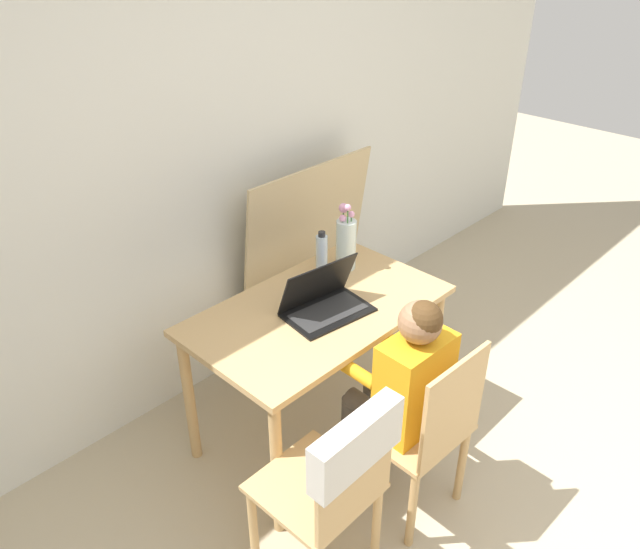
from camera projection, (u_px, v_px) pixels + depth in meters
wall_back at (185, 164)px, 2.92m from camera, size 6.40×0.05×2.50m
dining_table at (318, 325)px, 2.85m from camera, size 1.18×0.69×0.74m
chair_occupied at (423, 430)px, 2.54m from camera, size 0.41×0.41×0.87m
chair_spare at (339, 473)px, 2.16m from camera, size 0.40×0.44×0.88m
person_seated at (404, 380)px, 2.51m from camera, size 0.33×0.43×1.05m
laptop at (324, 300)px, 2.76m from camera, size 0.41×0.29×0.23m
flower_vase at (346, 242)px, 3.04m from camera, size 0.10×0.10×0.35m
water_bottle at (322, 255)px, 2.99m from camera, size 0.06×0.06×0.24m
cardboard_panel at (305, 256)px, 3.58m from camera, size 0.90×0.17×1.13m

